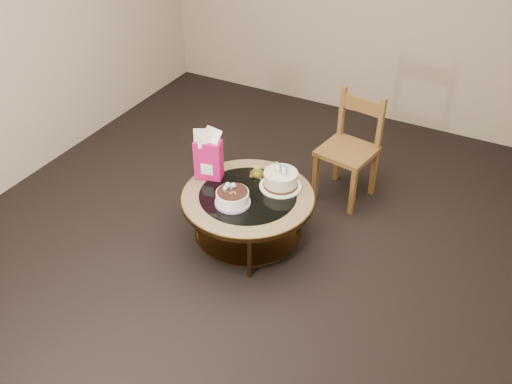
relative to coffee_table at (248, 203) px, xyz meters
The scene contains 8 objects.
ground 0.38m from the coffee_table, 164.05° to the left, with size 5.00×5.00×0.00m, color black.
room_walls 1.16m from the coffee_table, 164.05° to the left, with size 4.52×5.02×2.61m.
coffee_table is the anchor object (origin of this frame).
decorated_cake 0.21m from the coffee_table, 106.46° to the right, with size 0.26×0.26×0.15m.
cream_cake 0.31m from the coffee_table, 49.82° to the left, with size 0.32×0.32×0.21m.
gift_bag 0.48m from the coffee_table, 169.76° to the left, with size 0.23×0.19×0.42m.
pillar_candle 0.29m from the coffee_table, 102.48° to the left, with size 0.12×0.12×0.09m.
dining_chair 1.08m from the coffee_table, 65.11° to the left, with size 0.49×0.49×0.93m.
Camera 1 is at (1.68, -3.03, 2.99)m, focal length 40.00 mm.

